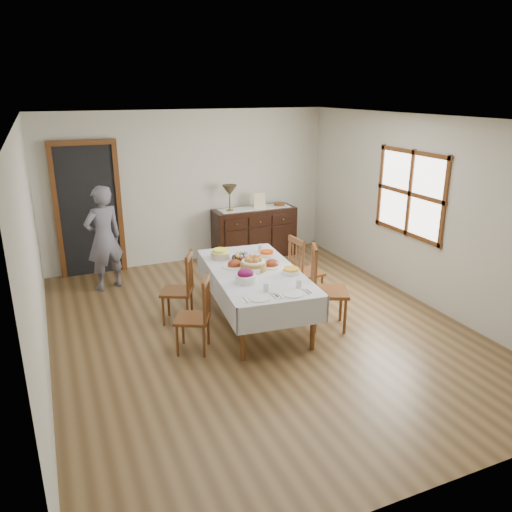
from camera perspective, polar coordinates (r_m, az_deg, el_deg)
name	(u,v)px	position (r m, az deg, el deg)	size (l,w,h in m)	color
ground	(259,328)	(6.46, 0.35, -8.27)	(6.00, 6.00, 0.00)	brown
room_shell	(235,197)	(6.23, -2.41, 6.74)	(5.02, 6.02, 2.65)	silver
dining_table	(255,277)	(6.38, -0.12, -2.38)	(1.28, 2.20, 0.73)	silver
chair_left_near	(196,314)	(5.80, -6.84, -6.65)	(0.51, 0.51, 0.91)	#5E3316
chair_left_far	(180,287)	(6.55, -8.63, -3.57)	(0.52, 0.52, 0.93)	#5E3316
chair_right_near	(325,287)	(6.34, 7.89, -3.53)	(0.60, 0.60, 1.09)	#5E3316
chair_right_far	(304,269)	(7.09, 5.46, -1.54)	(0.43, 0.43, 0.97)	#5E3316
sideboard	(254,233)	(9.04, -0.20, 2.70)	(1.48, 0.54, 0.89)	black
person	(103,235)	(7.77, -17.04, 2.32)	(0.53, 0.34, 1.70)	slate
bread_basket	(253,264)	(6.32, -0.30, -0.93)	(0.33, 0.33, 0.19)	olive
egg_basket	(242,258)	(6.69, -1.57, -0.20)	(0.29, 0.29, 0.11)	black
ham_platter_a	(235,265)	(6.47, -2.45, -0.99)	(0.32, 0.32, 0.11)	white
ham_platter_b	(272,264)	(6.48, 1.81, -0.94)	(0.30, 0.30, 0.11)	white
beet_bowl	(246,276)	(5.94, -1.20, -2.35)	(0.25, 0.25, 0.17)	white
carrot_bowl	(267,254)	(6.85, 1.23, 0.23)	(0.22, 0.22, 0.08)	white
pineapple_bowl	(220,254)	(6.79, -4.10, 0.21)	(0.26, 0.26, 0.13)	#C9AF8E
casserole_dish	(291,271)	(6.24, 4.03, -1.71)	(0.23, 0.23, 0.07)	white
butter_dish	(253,271)	(6.21, -0.29, -1.76)	(0.15, 0.10, 0.07)	white
setting_left	(261,294)	(5.56, 0.60, -4.40)	(0.43, 0.31, 0.10)	white
setting_right	(295,290)	(5.69, 4.43, -3.93)	(0.43, 0.31, 0.10)	white
glass_far_a	(227,251)	(6.91, -3.32, 0.52)	(0.07, 0.07, 0.11)	silver
glass_far_b	(261,248)	(7.04, 0.53, 0.90)	(0.07, 0.07, 0.11)	silver
runner	(254,208)	(8.94, -0.18, 5.50)	(1.30, 0.35, 0.01)	white
table_lamp	(230,191)	(8.66, -3.05, 7.42)	(0.26, 0.26, 0.46)	brown
picture_frame	(259,201)	(8.88, 0.39, 6.30)	(0.22, 0.08, 0.28)	beige
deco_bowl	(279,204)	(9.14, 2.68, 5.93)	(0.20, 0.20, 0.06)	#5E3316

